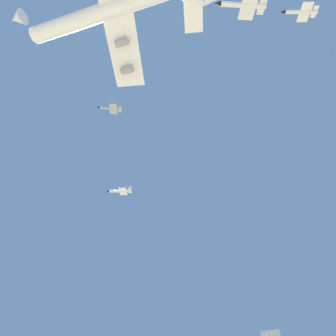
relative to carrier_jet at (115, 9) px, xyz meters
name	(u,v)px	position (x,y,z in m)	size (l,w,h in m)	color
carrier_jet	(115,9)	(0.00, 0.00, 0.00)	(65.36, 55.48, 22.38)	white
chase_jet_lead	(120,191)	(69.34, -61.51, -21.74)	(13.28, 12.34, 4.00)	silver
chase_jet_right_wing	(243,5)	(-38.12, -19.26, -24.06)	(12.57, 13.08, 4.00)	silver
chase_jet_trailing	(111,108)	(57.94, -39.30, 22.10)	(11.91, 13.63, 4.00)	#999EA3
chase_jet_high_escort	(301,12)	(-49.55, -54.38, 9.63)	(13.10, 12.56, 4.00)	silver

